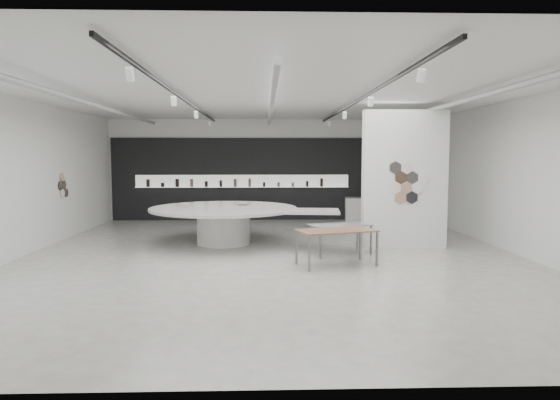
{
  "coord_description": "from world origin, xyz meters",
  "views": [
    {
      "loc": [
        -0.18,
        -11.95,
        2.4
      ],
      "look_at": [
        0.24,
        1.2,
        1.25
      ],
      "focal_mm": 32.0,
      "sensor_mm": 36.0,
      "label": 1
    }
  ],
  "objects_px": {
    "partition_column": "(405,180)",
    "sample_table_stone": "(340,227)",
    "sample_table_wood": "(336,232)",
    "display_island": "(227,220)",
    "kitchen_counter": "(366,209)"
  },
  "relations": [
    {
      "from": "display_island",
      "to": "partition_column",
      "type": "bearing_deg",
      "value": -2.4
    },
    {
      "from": "display_island",
      "to": "sample_table_wood",
      "type": "bearing_deg",
      "value": -40.92
    },
    {
      "from": "partition_column",
      "to": "sample_table_stone",
      "type": "height_order",
      "value": "partition_column"
    },
    {
      "from": "display_island",
      "to": "kitchen_counter",
      "type": "height_order",
      "value": "kitchen_counter"
    },
    {
      "from": "partition_column",
      "to": "kitchen_counter",
      "type": "relative_size",
      "value": 2.23
    },
    {
      "from": "sample_table_wood",
      "to": "sample_table_stone",
      "type": "relative_size",
      "value": 1.16
    },
    {
      "from": "display_island",
      "to": "sample_table_stone",
      "type": "height_order",
      "value": "display_island"
    },
    {
      "from": "display_island",
      "to": "kitchen_counter",
      "type": "bearing_deg",
      "value": 50.6
    },
    {
      "from": "partition_column",
      "to": "sample_table_wood",
      "type": "xyz_separation_m",
      "value": [
        -2.09,
        -2.1,
        -1.07
      ]
    },
    {
      "from": "partition_column",
      "to": "sample_table_stone",
      "type": "relative_size",
      "value": 2.23
    },
    {
      "from": "sample_table_wood",
      "to": "display_island",
      "type": "bearing_deg",
      "value": 133.76
    },
    {
      "from": "sample_table_wood",
      "to": "sample_table_stone",
      "type": "bearing_deg",
      "value": 77.58
    },
    {
      "from": "sample_table_stone",
      "to": "kitchen_counter",
      "type": "relative_size",
      "value": 1.0
    },
    {
      "from": "kitchen_counter",
      "to": "sample_table_stone",
      "type": "bearing_deg",
      "value": -101.21
    },
    {
      "from": "sample_table_wood",
      "to": "partition_column",
      "type": "bearing_deg",
      "value": 45.22
    }
  ]
}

